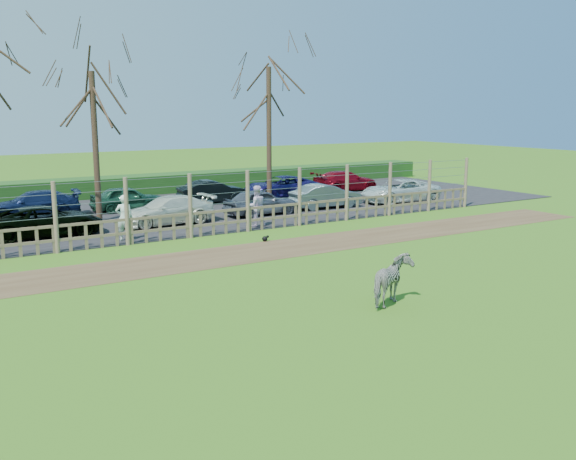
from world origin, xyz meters
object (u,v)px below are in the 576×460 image
visitor_a (124,218)px  car_12 (281,187)px  visitor_b (256,206)px  car_9 (33,204)px  crow (265,239)px  tree_mid (93,110)px  zebra (392,281)px  car_10 (128,198)px  tree_right (269,102)px  car_3 (167,210)px  car_13 (345,181)px  car_6 (400,191)px  car_11 (213,192)px  car_5 (326,196)px  car_4 (261,202)px  car_2 (46,221)px

visitor_a → car_12: bearing=-136.4°
visitor_b → car_9: 10.55m
crow → tree_mid: bearing=118.4°
zebra → car_10: zebra is taller
tree_right → car_12: bearing=45.0°
tree_mid → visitor_a: 6.19m
visitor_b → car_3: size_ratio=0.42×
crow → car_13: bearing=41.9°
zebra → car_6: 18.35m
car_12 → car_11: bearing=-84.6°
tree_right → visitor_b: tree_right is taller
car_11 → car_5: bearing=-132.6°
crow → car_13: 15.46m
visitor_a → car_5: visitor_a is taller
car_4 → tree_mid: bearing=69.1°
crow → car_13: size_ratio=0.07×
car_10 → car_12: bearing=-85.4°
tree_mid → tree_right: size_ratio=0.93×
visitor_a → car_9: size_ratio=0.42×
zebra → crow: size_ratio=5.44×
tree_mid → car_2: (-2.72, -2.43, -4.23)m
crow → car_10: 9.98m
car_10 → car_11: (4.60, 0.14, 0.00)m
car_3 → car_10: bearing=-179.4°
crow → car_12: (6.64, 9.83, 0.53)m
car_9 → car_12: size_ratio=0.96×
car_11 → car_13: (9.00, 0.44, 0.00)m
visitor_b → crow: 3.11m
tree_mid → car_11: tree_mid is taller
zebra → car_5: (7.79, 14.01, 0.00)m
car_13 → car_4: bearing=122.8°
crow → car_4: car_4 is taller
zebra → car_12: (7.86, 18.45, 0.00)m
tree_right → car_12: size_ratio=1.70×
car_11 → zebra: bearing=173.8°
car_10 → tree_right: bearing=-99.2°
car_2 → car_11: bearing=-61.7°
car_13 → car_5: bearing=137.8°
zebra → car_3: zebra is taller
tree_mid → car_3: bearing=-46.7°
tree_mid → car_3: (2.25, -2.39, -4.23)m
car_4 → car_12: size_ratio=0.82×
tree_right → car_10: tree_right is taller
crow → car_3: size_ratio=0.07×
tree_mid → tree_right: 9.02m
zebra → visitor_b: visitor_b is taller
tree_right → car_5: 5.59m
car_2 → car_5: (13.38, 0.22, 0.00)m
tree_mid → car_4: 8.40m
tree_right → visitor_b: bearing=-125.1°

